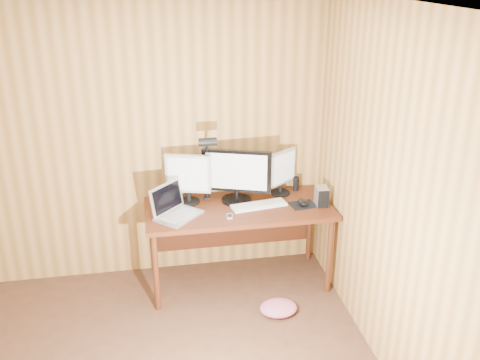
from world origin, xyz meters
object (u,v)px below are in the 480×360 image
object	(u,v)px
monitor_right	(281,171)
keyboard	(259,205)
phone	(230,216)
desk_lamp	(207,159)
speaker	(296,184)
desk	(238,216)
monitor_center	(237,175)
monitor_left	(188,177)
laptop	(174,208)
mouse	(303,202)
hard_drive	(322,196)

from	to	relation	value
monitor_right	keyboard	world-z (taller)	monitor_right
phone	desk_lamp	xyz separation A→B (m)	(-0.14, 0.32, 0.40)
phone	desk_lamp	distance (m)	0.53
phone	desk_lamp	size ratio (longest dim) A/B	0.16
phone	speaker	size ratio (longest dim) A/B	0.80
desk	monitor_center	bearing A→B (deg)	89.19
monitor_center	desk_lamp	bearing A→B (deg)	-164.53
phone	monitor_left	bearing A→B (deg)	140.88
laptop	desk_lamp	world-z (taller)	desk_lamp
mouse	desk_lamp	world-z (taller)	desk_lamp
monitor_left	monitor_right	distance (m)	0.84
monitor_center	hard_drive	size ratio (longest dim) A/B	3.64
hard_drive	laptop	bearing A→B (deg)	-176.19
monitor_right	hard_drive	distance (m)	0.43
laptop	speaker	xyz separation A→B (m)	(1.14, 0.33, -0.00)
monitor_right	keyboard	bearing A→B (deg)	-172.80
monitor_center	monitor_left	size ratio (longest dim) A/B	1.32
laptop	mouse	distance (m)	1.11
monitor_center	speaker	size ratio (longest dim) A/B	4.57
monitor_center	monitor_right	bearing A→B (deg)	30.54
hard_drive	monitor_right	bearing A→B (deg)	139.78
mouse	hard_drive	size ratio (longest dim) A/B	0.77
monitor_right	desk_lamp	xyz separation A→B (m)	(-0.67, -0.07, 0.19)
hard_drive	speaker	bearing A→B (deg)	115.31
hard_drive	phone	world-z (taller)	hard_drive
speaker	monitor_right	bearing A→B (deg)	-160.20
desk	desk_lamp	xyz separation A→B (m)	(-0.25, 0.07, 0.53)
mouse	phone	bearing A→B (deg)	-170.97
hard_drive	speaker	size ratio (longest dim) A/B	1.25
desk_lamp	desk	bearing A→B (deg)	-21.36
monitor_left	monitor_right	bearing A→B (deg)	19.34
laptop	desk_lamp	xyz separation A→B (m)	(0.31, 0.21, 0.34)
monitor_center	hard_drive	xyz separation A→B (m)	(0.71, -0.20, -0.17)
desk	hard_drive	world-z (taller)	hard_drive
desk	monitor_left	xyz separation A→B (m)	(-0.41, 0.09, 0.36)
laptop	desk_lamp	size ratio (longest dim) A/B	0.70
phone	monitor_center	bearing A→B (deg)	78.47
desk	speaker	size ratio (longest dim) A/B	12.54
mouse	speaker	size ratio (longest dim) A/B	0.96
speaker	phone	bearing A→B (deg)	-147.41
monitor_left	laptop	distance (m)	0.32
monitor_center	desk	bearing A→B (deg)	-71.57
desk	phone	size ratio (longest dim) A/B	15.74
monitor_left	laptop	bearing A→B (deg)	-106.06
laptop	speaker	distance (m)	1.18
monitor_center	hard_drive	world-z (taller)	monitor_center
hard_drive	desk	bearing A→B (deg)	172.31
monitor_left	laptop	xyz separation A→B (m)	(-0.14, -0.23, -0.17)
mouse	phone	size ratio (longest dim) A/B	1.21
desk_lamp	speaker	bearing A→B (deg)	2.36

